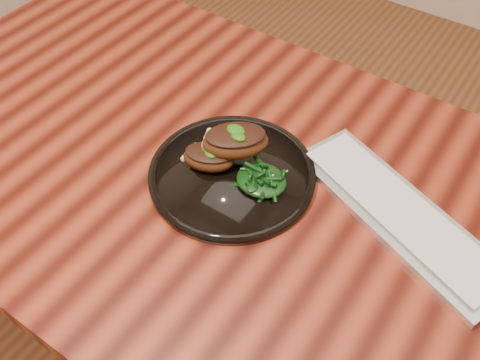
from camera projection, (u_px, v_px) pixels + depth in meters
name	position (u px, v px, depth m)	size (l,w,h in m)	color
desk	(257.00, 217.00, 0.98)	(1.60, 0.80, 0.75)	#370C06
plate	(232.00, 174.00, 0.92)	(0.29, 0.29, 0.02)	black
lamb_chop_front	(208.00, 157.00, 0.91)	(0.10, 0.09, 0.04)	#46210D
lamb_chop_back	(235.00, 141.00, 0.91)	(0.13, 0.13, 0.05)	#46210D
herb_smear	(235.00, 141.00, 0.97)	(0.07, 0.05, 0.00)	#154707
greens_heap	(261.00, 178.00, 0.89)	(0.09, 0.08, 0.03)	black
keyboard	(400.00, 214.00, 0.87)	(0.41, 0.26, 0.02)	silver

